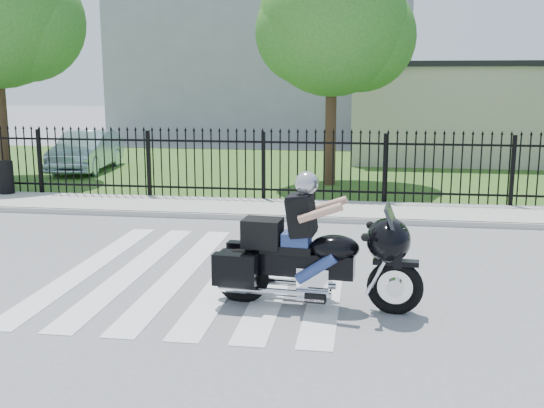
# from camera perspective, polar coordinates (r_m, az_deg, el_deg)

# --- Properties ---
(ground) EXTENTS (120.00, 120.00, 0.00)m
(ground) POSITION_cam_1_polar(r_m,az_deg,el_deg) (10.44, -6.04, -6.19)
(ground) COLOR slate
(ground) RESTS_ON ground
(crosswalk) EXTENTS (5.00, 5.50, 0.01)m
(crosswalk) POSITION_cam_1_polar(r_m,az_deg,el_deg) (10.43, -6.04, -6.16)
(crosswalk) COLOR silver
(crosswalk) RESTS_ON ground
(sidewalk) EXTENTS (40.00, 2.00, 0.12)m
(sidewalk) POSITION_cam_1_polar(r_m,az_deg,el_deg) (15.16, -1.36, -0.40)
(sidewalk) COLOR #ADAAA3
(sidewalk) RESTS_ON ground
(curb) EXTENTS (40.00, 0.12, 0.12)m
(curb) POSITION_cam_1_polar(r_m,az_deg,el_deg) (14.20, -2.04, -1.20)
(curb) COLOR #ADAAA3
(curb) RESTS_ON ground
(grass_strip) EXTENTS (40.00, 12.00, 0.02)m
(grass_strip) POSITION_cam_1_polar(r_m,az_deg,el_deg) (22.00, 1.73, 3.10)
(grass_strip) COLOR #2E561D
(grass_strip) RESTS_ON ground
(iron_fence) EXTENTS (26.00, 0.04, 1.80)m
(iron_fence) POSITION_cam_1_polar(r_m,az_deg,el_deg) (15.99, -0.77, 3.27)
(iron_fence) COLOR black
(iron_fence) RESTS_ON ground
(tree_mid) EXTENTS (4.20, 4.20, 6.78)m
(tree_mid) POSITION_cam_1_polar(r_m,az_deg,el_deg) (18.73, 5.44, 15.92)
(tree_mid) COLOR #382316
(tree_mid) RESTS_ON ground
(building_low) EXTENTS (10.00, 6.00, 3.50)m
(building_low) POSITION_cam_1_polar(r_m,az_deg,el_deg) (26.06, 18.45, 7.65)
(building_low) COLOR #B9AF9A
(building_low) RESTS_ON ground
(building_low_roof) EXTENTS (10.20, 6.20, 0.20)m
(building_low_roof) POSITION_cam_1_polar(r_m,az_deg,el_deg) (26.03, 18.71, 11.71)
(building_low_roof) COLOR black
(building_low_roof) RESTS_ON building_low
(building_tall) EXTENTS (15.00, 10.00, 12.00)m
(building_tall) POSITION_cam_1_polar(r_m,az_deg,el_deg) (36.18, -0.42, 15.79)
(building_tall) COLOR #95989D
(building_tall) RESTS_ON ground
(motorcycle_rider) EXTENTS (2.92, 1.06, 1.93)m
(motorcycle_rider) POSITION_cam_1_polar(r_m,az_deg,el_deg) (8.72, 3.43, -4.24)
(motorcycle_rider) COLOR black
(motorcycle_rider) RESTS_ON ground
(parked_car) EXTENTS (1.83, 4.20, 1.34)m
(parked_car) POSITION_cam_1_polar(r_m,az_deg,el_deg) (22.47, -16.31, 4.58)
(parked_car) COLOR #AAC8D7
(parked_car) RESTS_ON grass_strip
(litter_bin) EXTENTS (0.50, 0.50, 0.86)m
(litter_bin) POSITION_cam_1_polar(r_m,az_deg,el_deg) (18.14, -22.73, 2.23)
(litter_bin) COLOR black
(litter_bin) RESTS_ON sidewalk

